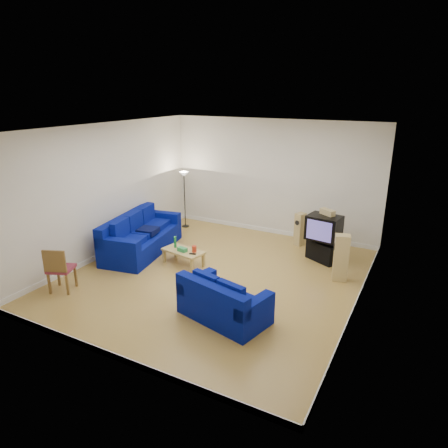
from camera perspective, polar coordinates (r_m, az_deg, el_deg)
The scene contains 16 objects.
room at distance 8.34m, azimuth -1.29°, elevation 2.12°, with size 6.01×6.51×3.21m.
sofa_three_seat at distance 10.29m, azimuth -11.92°, elevation -2.03°, with size 1.49×2.62×0.95m.
sofa_loveseat at distance 7.23m, azimuth -0.24°, elevation -11.36°, with size 1.74×1.23×0.79m.
coffee_table at distance 9.40m, azimuth -5.83°, elevation -4.03°, with size 1.07×0.66×0.36m.
bottle at distance 9.51m, azimuth -6.99°, elevation -2.56°, with size 0.06×0.06×0.27m, color #197233.
tissue_box at distance 9.29m, azimuth -5.98°, elevation -3.64°, with size 0.23×0.12×0.09m, color green.
red_canister at distance 9.23m, azimuth -4.28°, elevation -3.57°, with size 0.11×0.11×0.15m, color red.
remote at distance 9.13m, azimuth -4.50°, elevation -4.27°, with size 0.16×0.05×0.02m, color black.
tv_stand at distance 9.90m, azimuth 14.01°, elevation -3.79°, with size 0.77×0.43×0.47m, color black.
av_receiver at distance 9.83m, azimuth 14.28°, elevation -2.21°, with size 0.40×0.32×0.09m, color black.
television at distance 9.63m, azimuth 14.08°, elevation -0.51°, with size 0.82×0.66×0.58m.
centre_speaker at distance 9.62m, azimuth 14.57°, elevation 1.65°, with size 0.37×0.15×0.13m, color tan.
speaker_left at distance 10.67m, azimuth 10.78°, elevation -0.72°, with size 0.28×0.31×0.87m.
speaker_right at distance 8.88m, azimuth 16.36°, elevation -4.64°, with size 0.36×0.31×1.03m.
floor_lamp at distance 11.72m, azimuth -5.72°, elevation 6.04°, with size 0.29×0.29×1.67m.
dining_chair at distance 8.68m, azimuth -22.51°, elevation -5.78°, with size 0.60×0.60×0.96m.
Camera 1 is at (3.91, -6.98, 3.90)m, focal length 32.00 mm.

